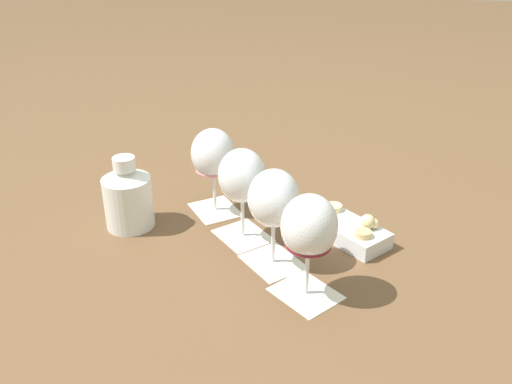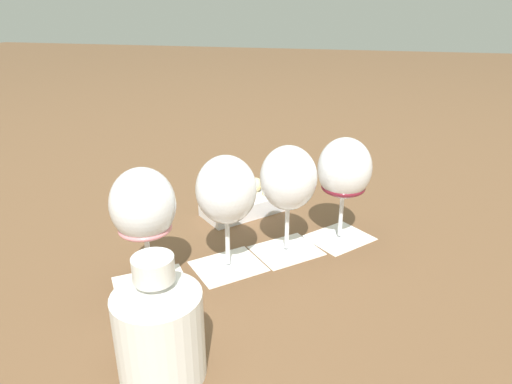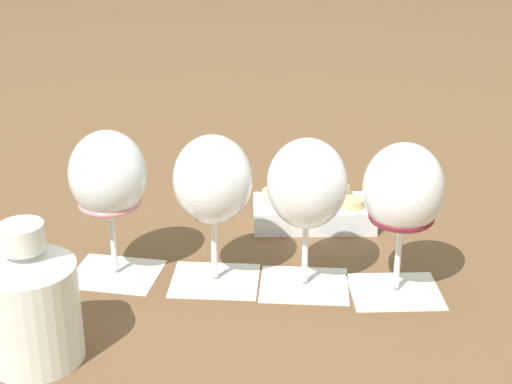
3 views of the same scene
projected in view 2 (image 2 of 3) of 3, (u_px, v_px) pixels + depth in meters
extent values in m
plane|color=brown|center=(256.00, 259.00, 0.81)|extent=(8.00, 8.00, 0.00)
cube|color=silver|center=(151.00, 285.00, 0.73)|extent=(0.14, 0.15, 0.00)
cube|color=silver|center=(228.00, 266.00, 0.78)|extent=(0.15, 0.15, 0.00)
cube|color=silver|center=(286.00, 250.00, 0.83)|extent=(0.15, 0.15, 0.00)
cube|color=silver|center=(339.00, 238.00, 0.87)|extent=(0.15, 0.14, 0.00)
cylinder|color=white|center=(151.00, 283.00, 0.73)|extent=(0.06, 0.06, 0.01)
cylinder|color=white|center=(148.00, 258.00, 0.71)|extent=(0.01, 0.01, 0.09)
ellipsoid|color=white|center=(143.00, 204.00, 0.67)|extent=(0.10, 0.10, 0.11)
ellipsoid|color=pink|center=(145.00, 228.00, 0.69)|extent=(0.08, 0.08, 0.02)
cylinder|color=white|center=(228.00, 264.00, 0.78)|extent=(0.06, 0.06, 0.01)
cylinder|color=white|center=(227.00, 240.00, 0.76)|extent=(0.01, 0.01, 0.09)
ellipsoid|color=white|center=(226.00, 190.00, 0.73)|extent=(0.10, 0.10, 0.11)
ellipsoid|color=#D0555F|center=(227.00, 205.00, 0.74)|extent=(0.08, 0.08, 0.05)
cylinder|color=white|center=(286.00, 249.00, 0.83)|extent=(0.06, 0.06, 0.01)
cylinder|color=white|center=(287.00, 226.00, 0.81)|extent=(0.01, 0.01, 0.09)
ellipsoid|color=white|center=(288.00, 178.00, 0.78)|extent=(0.10, 0.10, 0.11)
ellipsoid|color=maroon|center=(288.00, 193.00, 0.79)|extent=(0.08, 0.08, 0.04)
cylinder|color=white|center=(339.00, 236.00, 0.87)|extent=(0.06, 0.06, 0.01)
cylinder|color=white|center=(341.00, 214.00, 0.86)|extent=(0.01, 0.01, 0.09)
ellipsoid|color=white|center=(345.00, 168.00, 0.82)|extent=(0.10, 0.10, 0.11)
ellipsoid|color=maroon|center=(343.00, 187.00, 0.83)|extent=(0.08, 0.08, 0.03)
cylinder|color=white|center=(160.00, 335.00, 0.53)|extent=(0.10, 0.10, 0.11)
cone|color=white|center=(155.00, 287.00, 0.51)|extent=(0.10, 0.10, 0.02)
cylinder|color=white|center=(153.00, 269.00, 0.50)|extent=(0.05, 0.05, 0.03)
cube|color=silver|center=(245.00, 205.00, 0.98)|extent=(0.19, 0.18, 0.04)
cylinder|color=beige|center=(216.00, 198.00, 0.95)|extent=(0.04, 0.04, 0.01)
sphere|color=beige|center=(256.00, 185.00, 1.00)|extent=(0.03, 0.03, 0.03)
cylinder|color=#DBB775|center=(270.00, 191.00, 0.98)|extent=(0.03, 0.03, 0.01)
sphere|color=beige|center=(256.00, 184.00, 1.01)|extent=(0.02, 0.02, 0.02)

